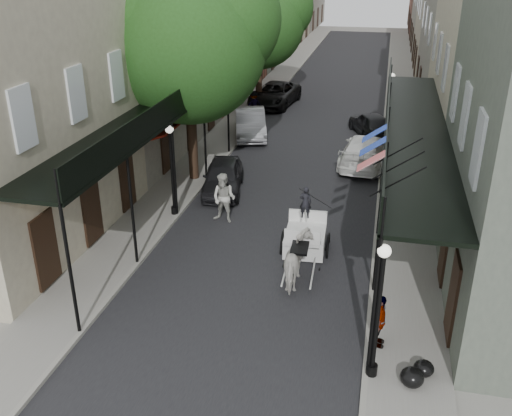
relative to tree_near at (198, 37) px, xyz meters
The scene contains 24 objects.
ground 12.78m from the tree_near, 67.59° to the right, with size 140.00×140.00×0.00m, color gray.
road 12.50m from the tree_near, 66.86° to the left, with size 8.00×90.00×0.01m, color black.
sidewalk_left 11.77m from the tree_near, 94.67° to the left, with size 2.20×90.00×0.12m, color gray.
sidewalk_right 14.91m from the tree_near, 46.88° to the left, with size 2.20×90.00×0.12m, color gray.
building_row_left 20.34m from the tree_near, 102.52° to the left, with size 5.00×80.00×10.50m, color #BFB699.
building_row_right 23.63m from the tree_near, 57.15° to the left, with size 5.00×80.00×10.50m, color gray.
gallery_left 4.06m from the tree_near, 100.49° to the right, with size 2.20×18.05×4.88m.
gallery_right 9.84m from the tree_near, 19.59° to the right, with size 2.20×18.05×4.88m.
tree_near is the anchor object (origin of this frame).
tree_far 14.02m from the tree_near, 90.19° to the left, with size 6.45×6.00×8.61m.
lamppost_right_near 15.39m from the tree_near, 55.73° to the right, with size 0.32×0.32×3.71m.
lamppost_left 6.10m from the tree_near, 88.66° to the right, with size 0.32×0.32×3.71m.
lamppost_right_far 12.24m from the tree_near, 43.31° to the left, with size 0.32×0.32×3.71m.
horse 11.48m from the tree_near, 54.52° to the right, with size 0.89×1.95×1.65m, color silver.
carriage 9.62m from the tree_near, 44.47° to the right, with size 1.78×2.49×2.75m.
pedestrian_walking 7.24m from the tree_near, 62.30° to the right, with size 0.97×0.76×2.01m, color #BBBBB0.
pedestrian_sidewalk_left 11.89m from the tree_near, 90.01° to the left, with size 1.11×0.64×1.72m, color gray.
pedestrian_sidewalk_right 14.89m from the tree_near, 52.51° to the right, with size 0.90×0.38×1.54m, color gray.
car_left_near 6.06m from the tree_near, 42.95° to the right, with size 1.65×4.09×1.40m, color black.
car_left_mid 9.11m from the tree_near, 85.17° to the left, with size 1.66×4.76×1.57m, color #ABABB0.
car_left_far 15.50m from the tree_near, 87.62° to the left, with size 2.56×5.56×1.54m, color black.
car_right_near 9.96m from the tree_near, 26.47° to the left, with size 2.13×5.24×1.52m, color white.
car_right_far 12.88m from the tree_near, 50.07° to the left, with size 1.63×4.04×1.38m, color black.
trash_bags 16.57m from the tree_near, 52.44° to the right, with size 0.86×1.01×0.50m.
Camera 1 is at (3.77, -13.74, 9.93)m, focal length 40.00 mm.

